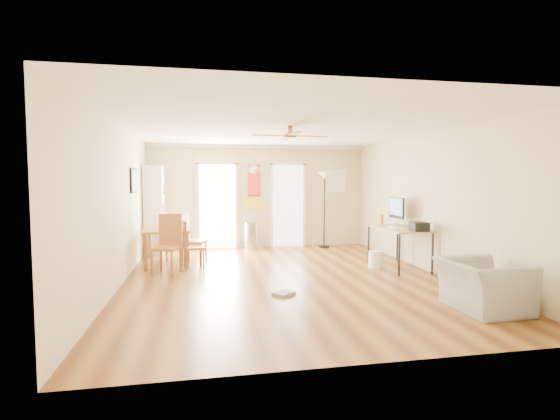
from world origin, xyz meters
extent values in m
plane|color=brown|center=(0.00, 0.00, 0.00)|extent=(7.00, 7.00, 0.00)
cube|color=red|center=(-0.13, 3.48, 1.55)|extent=(0.46, 0.03, 1.10)
cube|color=white|center=(2.05, 3.47, 1.70)|extent=(0.50, 0.04, 0.60)
cube|color=black|center=(-2.73, 1.40, 1.70)|extent=(0.04, 0.66, 0.48)
cylinder|color=#ACADAF|center=(-0.25, 3.16, 0.33)|extent=(0.38, 0.38, 0.67)
cube|color=white|center=(2.20, 0.45, 0.79)|extent=(0.18, 0.42, 0.02)
cube|color=black|center=(2.45, -0.10, 0.86)|extent=(0.31, 0.35, 0.16)
cylinder|color=orange|center=(2.30, 1.17, 0.89)|extent=(0.07, 0.07, 0.22)
cylinder|color=white|center=(1.90, 0.54, 0.16)|extent=(0.30, 0.30, 0.33)
cube|color=gray|center=(-0.26, -1.05, 0.02)|extent=(0.38, 0.37, 0.04)
imported|color=gray|center=(2.15, -2.27, 0.33)|extent=(0.89, 1.02, 0.66)
camera|label=1|loc=(-1.44, -7.01, 1.69)|focal=26.62mm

